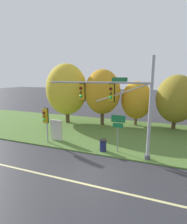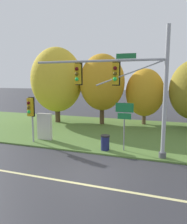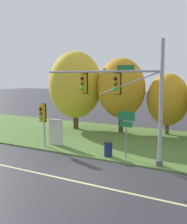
# 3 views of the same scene
# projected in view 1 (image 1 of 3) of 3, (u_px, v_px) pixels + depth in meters

# --- Properties ---
(ground_plane) EXTENTS (160.00, 160.00, 0.00)m
(ground_plane) POSITION_uv_depth(u_px,v_px,m) (90.00, 173.00, 10.83)
(ground_plane) COLOR #333338
(lane_stripe) EXTENTS (36.00, 0.16, 0.01)m
(lane_stripe) POSITION_uv_depth(u_px,v_px,m) (82.00, 183.00, 9.73)
(lane_stripe) COLOR beige
(lane_stripe) RESTS_ON ground
(grass_verge) EXTENTS (48.00, 11.50, 0.10)m
(grass_verge) POSITION_uv_depth(u_px,v_px,m) (119.00, 133.00, 18.39)
(grass_verge) COLOR #517533
(grass_verge) RESTS_ON ground
(traffic_signal_mast) EXTENTS (7.97, 0.49, 7.10)m
(traffic_signal_mast) POSITION_uv_depth(u_px,v_px,m) (119.00, 100.00, 12.38)
(traffic_signal_mast) COLOR #9EA0A5
(traffic_signal_mast) RESTS_ON grass_verge
(pedestrian_signal_near_kerb) EXTENTS (0.46, 0.55, 3.12)m
(pedestrian_signal_near_kerb) POSITION_uv_depth(u_px,v_px,m) (45.00, 118.00, 15.13)
(pedestrian_signal_near_kerb) COLOR #9EA0A5
(pedestrian_signal_near_kerb) RESTS_ON grass_verge
(route_sign_post) EXTENTS (1.08, 0.08, 2.97)m
(route_sign_post) POSITION_uv_depth(u_px,v_px,m) (118.00, 126.00, 13.30)
(route_sign_post) COLOR slate
(route_sign_post) RESTS_ON grass_verge
(tree_nearest_road) EXTENTS (5.07, 5.07, 7.42)m
(tree_nearest_road) POSITION_uv_depth(u_px,v_px,m) (67.00, 89.00, 21.87)
(tree_nearest_road) COLOR #4C3823
(tree_nearest_road) RESTS_ON grass_verge
(tree_left_of_mast) EXTENTS (4.27, 4.27, 6.69)m
(tree_left_of_mast) POSITION_uv_depth(u_px,v_px,m) (102.00, 92.00, 20.88)
(tree_left_of_mast) COLOR #4C3823
(tree_left_of_mast) RESTS_ON grass_verge
(tree_behind_signpost) EXTENTS (3.61, 3.61, 5.31)m
(tree_behind_signpost) POSITION_uv_depth(u_px,v_px,m) (137.00, 100.00, 20.81)
(tree_behind_signpost) COLOR brown
(tree_behind_signpost) RESTS_ON grass_verge
(tree_mid_verge) EXTENTS (4.23, 4.23, 6.03)m
(tree_mid_verge) POSITION_uv_depth(u_px,v_px,m) (176.00, 99.00, 19.22)
(tree_mid_verge) COLOR #4C3823
(tree_mid_verge) RESTS_ON grass_verge
(info_kiosk) EXTENTS (1.10, 0.24, 1.90)m
(info_kiosk) POSITION_uv_depth(u_px,v_px,m) (56.00, 130.00, 16.09)
(info_kiosk) COLOR beige
(info_kiosk) RESTS_ON grass_verge
(trash_bin) EXTENTS (0.56, 0.56, 0.93)m
(trash_bin) POSITION_uv_depth(u_px,v_px,m) (103.00, 145.00, 13.72)
(trash_bin) COLOR #191E4C
(trash_bin) RESTS_ON grass_verge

